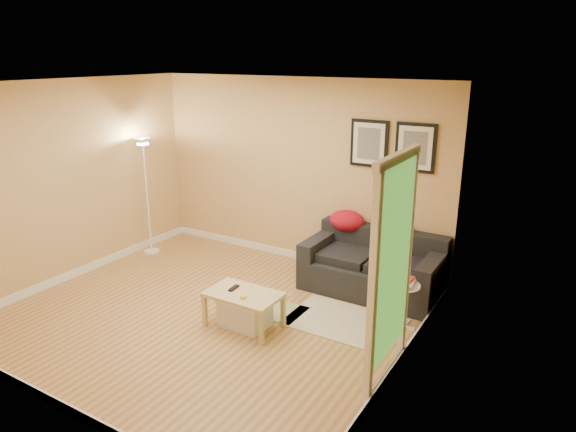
# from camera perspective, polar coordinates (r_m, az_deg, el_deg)

# --- Properties ---
(floor) EXTENTS (4.50, 4.50, 0.00)m
(floor) POSITION_cam_1_polar(r_m,az_deg,el_deg) (6.21, -8.57, -10.55)
(floor) COLOR tan
(floor) RESTS_ON ground
(ceiling) EXTENTS (4.50, 4.50, 0.00)m
(ceiling) POSITION_cam_1_polar(r_m,az_deg,el_deg) (5.49, -9.82, 14.16)
(ceiling) COLOR white
(ceiling) RESTS_ON wall_back
(wall_back) EXTENTS (4.50, 0.00, 4.50)m
(wall_back) POSITION_cam_1_polar(r_m,az_deg,el_deg) (7.30, 0.94, 4.88)
(wall_back) COLOR tan
(wall_back) RESTS_ON ground
(wall_front) EXTENTS (4.50, 0.00, 4.50)m
(wall_front) POSITION_cam_1_polar(r_m,az_deg,el_deg) (4.47, -25.82, -5.30)
(wall_front) COLOR tan
(wall_front) RESTS_ON ground
(wall_left) EXTENTS (0.00, 4.00, 4.00)m
(wall_left) POSITION_cam_1_polar(r_m,az_deg,el_deg) (7.33, -22.82, 3.54)
(wall_left) COLOR tan
(wall_left) RESTS_ON ground
(wall_right) EXTENTS (0.00, 4.00, 4.00)m
(wall_right) POSITION_cam_1_polar(r_m,az_deg,el_deg) (4.66, 12.68, -3.01)
(wall_right) COLOR tan
(wall_right) RESTS_ON ground
(baseboard_back) EXTENTS (4.50, 0.02, 0.10)m
(baseboard_back) POSITION_cam_1_polar(r_m,az_deg,el_deg) (7.67, 0.86, -4.29)
(baseboard_back) COLOR white
(baseboard_back) RESTS_ON ground
(baseboard_front) EXTENTS (4.50, 0.02, 0.10)m
(baseboard_front) POSITION_cam_1_polar(r_m,az_deg,el_deg) (5.06, -23.76, -18.47)
(baseboard_front) COLOR white
(baseboard_front) RESTS_ON ground
(baseboard_left) EXTENTS (0.02, 4.00, 0.10)m
(baseboard_left) POSITION_cam_1_polar(r_m,az_deg,el_deg) (7.69, -21.69, -5.53)
(baseboard_left) COLOR white
(baseboard_left) RESTS_ON ground
(baseboard_right) EXTENTS (0.02, 4.00, 0.10)m
(baseboard_right) POSITION_cam_1_polar(r_m,az_deg,el_deg) (5.22, 11.63, -15.95)
(baseboard_right) COLOR white
(baseboard_right) RESTS_ON ground
(sofa) EXTENTS (1.70, 0.90, 0.75)m
(sofa) POSITION_cam_1_polar(r_m,az_deg,el_deg) (6.61, 9.28, -5.18)
(sofa) COLOR black
(sofa) RESTS_ON ground
(red_throw) EXTENTS (0.48, 0.36, 0.28)m
(red_throw) POSITION_cam_1_polar(r_m,az_deg,el_deg) (6.91, 6.52, -0.53)
(red_throw) COLOR red
(red_throw) RESTS_ON sofa
(plaid_throw) EXTENTS (0.45, 0.32, 0.10)m
(plaid_throw) POSITION_cam_1_polar(r_m,az_deg,el_deg) (6.70, 11.32, -1.27)
(plaid_throw) COLOR tan
(plaid_throw) RESTS_ON sofa
(framed_print_left) EXTENTS (0.50, 0.04, 0.60)m
(framed_print_left) POSITION_cam_1_polar(r_m,az_deg,el_deg) (6.72, 8.93, 7.90)
(framed_print_left) COLOR black
(framed_print_left) RESTS_ON wall_back
(framed_print_right) EXTENTS (0.50, 0.04, 0.60)m
(framed_print_right) POSITION_cam_1_polar(r_m,az_deg,el_deg) (6.52, 13.84, 7.32)
(framed_print_right) COLOR black
(framed_print_right) RESTS_ON wall_back
(area_rug) EXTENTS (1.25, 0.85, 0.01)m
(area_rug) POSITION_cam_1_polar(r_m,az_deg,el_deg) (5.99, 6.24, -11.49)
(area_rug) COLOR beige
(area_rug) RESTS_ON ground
(green_runner) EXTENTS (0.70, 0.50, 0.01)m
(green_runner) POSITION_cam_1_polar(r_m,az_deg,el_deg) (6.21, -1.52, -10.23)
(green_runner) COLOR #668C4C
(green_runner) RESTS_ON ground
(coffee_table) EXTENTS (0.90, 0.67, 0.41)m
(coffee_table) POSITION_cam_1_polar(r_m,az_deg,el_deg) (5.80, -4.88, -10.23)
(coffee_table) COLOR #D4BD81
(coffee_table) RESTS_ON ground
(remote_control) EXTENTS (0.06, 0.16, 0.02)m
(remote_control) POSITION_cam_1_polar(r_m,az_deg,el_deg) (5.81, -5.99, -7.89)
(remote_control) COLOR black
(remote_control) RESTS_ON coffee_table
(tape_roll) EXTENTS (0.07, 0.07, 0.03)m
(tape_roll) POSITION_cam_1_polar(r_m,az_deg,el_deg) (5.59, -4.97, -8.86)
(tape_roll) COLOR yellow
(tape_roll) RESTS_ON coffee_table
(storage_bin) EXTENTS (0.53, 0.39, 0.33)m
(storage_bin) POSITION_cam_1_polar(r_m,az_deg,el_deg) (5.84, -4.77, -10.49)
(storage_bin) COLOR white
(storage_bin) RESTS_ON ground
(side_table) EXTENTS (0.34, 0.34, 0.52)m
(side_table) POSITION_cam_1_polar(r_m,az_deg,el_deg) (5.88, 12.55, -9.64)
(side_table) COLOR white
(side_table) RESTS_ON ground
(book_stack) EXTENTS (0.19, 0.25, 0.08)m
(book_stack) POSITION_cam_1_polar(r_m,az_deg,el_deg) (5.74, 12.78, -7.04)
(book_stack) COLOR #353E9F
(book_stack) RESTS_ON side_table
(floor_lamp) EXTENTS (0.23, 0.23, 1.75)m
(floor_lamp) POSITION_cam_1_polar(r_m,az_deg,el_deg) (7.92, -15.21, 1.73)
(floor_lamp) COLOR white
(floor_lamp) RESTS_ON ground
(doorway) EXTENTS (0.12, 1.01, 2.13)m
(doorway) POSITION_cam_1_polar(r_m,az_deg,el_deg) (4.64, 11.26, -6.65)
(doorway) COLOR white
(doorway) RESTS_ON ground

